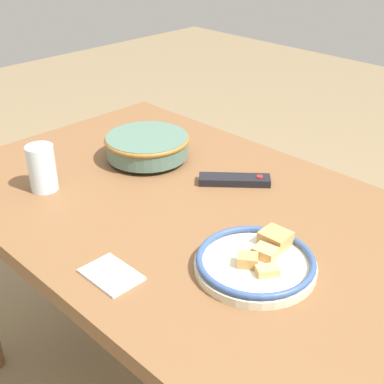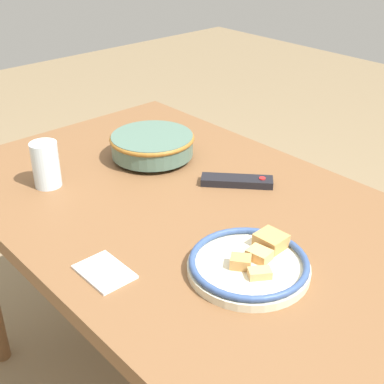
# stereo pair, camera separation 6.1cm
# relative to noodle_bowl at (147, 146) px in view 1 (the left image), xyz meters

# --- Properties ---
(dining_table) EXTENTS (1.41, 0.84, 0.73)m
(dining_table) POSITION_rel_noodle_bowl_xyz_m (0.32, -0.10, -0.13)
(dining_table) COLOR brown
(dining_table) RESTS_ON ground_plane
(noodle_bowl) EXTENTS (0.24, 0.24, 0.07)m
(noodle_bowl) POSITION_rel_noodle_bowl_xyz_m (0.00, 0.00, 0.00)
(noodle_bowl) COLOR #4C6B5B
(noodle_bowl) RESTS_ON dining_table
(food_plate) EXTENTS (0.25, 0.25, 0.05)m
(food_plate) POSITION_rel_noodle_bowl_xyz_m (0.56, -0.19, -0.03)
(food_plate) COLOR beige
(food_plate) RESTS_ON dining_table
(tv_remote) EXTENTS (0.17, 0.16, 0.02)m
(tv_remote) POSITION_rel_noodle_bowl_xyz_m (0.28, 0.07, -0.03)
(tv_remote) COLOR black
(tv_remote) RESTS_ON dining_table
(drinking_glass) EXTENTS (0.07, 0.07, 0.12)m
(drinking_glass) POSITION_rel_noodle_bowl_xyz_m (-0.05, -0.31, 0.02)
(drinking_glass) COLOR silver
(drinking_glass) RESTS_ON dining_table
(folded_napkin) EXTENTS (0.12, 0.08, 0.01)m
(folded_napkin) POSITION_rel_noodle_bowl_xyz_m (0.36, -0.41, -0.04)
(folded_napkin) COLOR white
(folded_napkin) RESTS_ON dining_table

